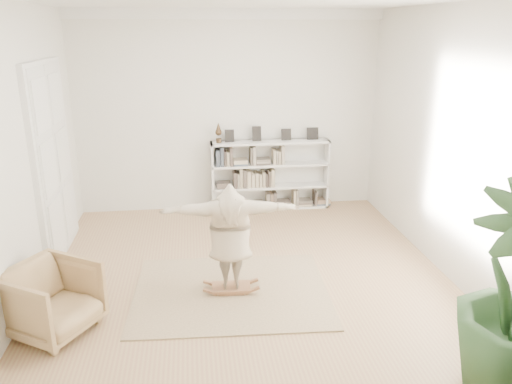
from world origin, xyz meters
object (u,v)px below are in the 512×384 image
rocker_board (231,287)px  armchair (52,300)px  person (230,234)px  bookshelf (270,176)px

rocker_board → armchair: bearing=-160.1°
armchair → person: (2.05, 0.62, 0.42)m
bookshelf → armchair: bearing=-129.1°
armchair → person: bearing=-41.0°
person → rocker_board: bearing=-0.0°
bookshelf → person: bookshelf is taller
armchair → person: 2.18m
bookshelf → armchair: bookshelf is taller
armchair → rocker_board: bearing=-41.0°
armchair → rocker_board: size_ratio=1.73×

